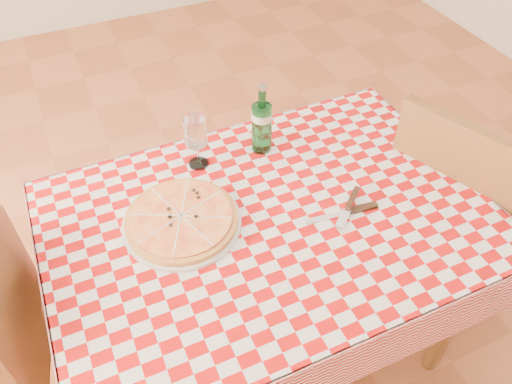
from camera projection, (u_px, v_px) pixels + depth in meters
dining_table at (270, 239)px, 1.54m from camera, size 1.20×0.80×0.75m
tablecloth at (270, 218)px, 1.47m from camera, size 1.30×0.90×0.01m
chair_near at (451, 202)px, 1.80m from camera, size 0.56×0.56×0.95m
pizza_plate at (182, 219)px, 1.44m from camera, size 0.44×0.44×0.04m
water_bottle at (262, 119)px, 1.60m from camera, size 0.09×0.09×0.25m
wine_glass at (196, 142)px, 1.57m from camera, size 0.09×0.09×0.18m
cutlery at (347, 210)px, 1.47m from camera, size 0.30×0.28×0.03m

